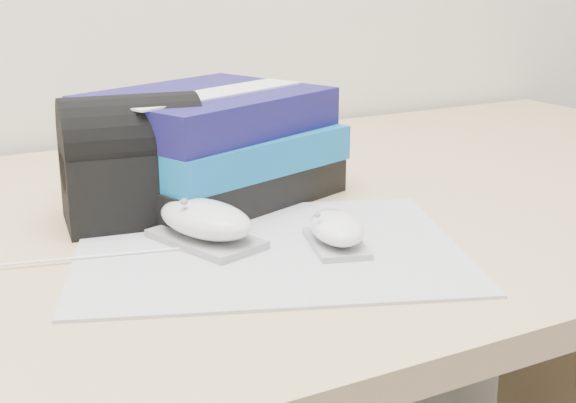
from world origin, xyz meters
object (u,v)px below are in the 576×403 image
mouse_rear (206,223)px  pouch (132,161)px  mouse_front (336,230)px  desk (254,358)px  book_stack (211,146)px

mouse_rear → pouch: (-0.04, 0.11, 0.04)m
mouse_rear → pouch: 0.13m
mouse_rear → mouse_front: (0.11, -0.07, -0.00)m
desk → mouse_front: bearing=-95.2°
book_stack → pouch: (-0.11, -0.05, 0.00)m
mouse_front → book_stack: 0.23m
book_stack → desk: bearing=6.3°
book_stack → mouse_rear: bearing=-115.5°
mouse_rear → book_stack: (0.07, 0.16, 0.04)m
desk → mouse_front: size_ratio=15.65×
desk → mouse_front: (-0.02, -0.23, 0.25)m
book_stack → pouch: pouch is taller
mouse_front → pouch: size_ratio=0.64×
desk → book_stack: size_ratio=5.05×
book_stack → pouch: size_ratio=2.00×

